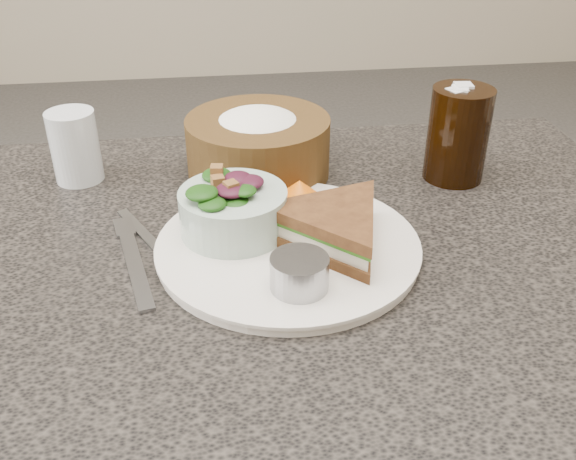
{
  "coord_description": "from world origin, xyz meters",
  "views": [
    {
      "loc": [
        -0.08,
        -0.63,
        1.16
      ],
      "look_at": [
        0.01,
        -0.01,
        0.78
      ],
      "focal_mm": 40.0,
      "sensor_mm": 36.0,
      "label": 1
    }
  ],
  "objects_px": {
    "dining_table": "(283,457)",
    "sandwich": "(333,227)",
    "dinner_plate": "(288,247)",
    "dressing_ramekin": "(299,273)",
    "cola_glass": "(458,130)",
    "water_glass": "(75,146)",
    "bread_basket": "(258,137)",
    "salad_bowl": "(233,204)"
  },
  "relations": [
    {
      "from": "dinner_plate",
      "to": "salad_bowl",
      "type": "xyz_separation_m",
      "value": [
        -0.06,
        0.03,
        0.04
      ]
    },
    {
      "from": "dressing_ramekin",
      "to": "bread_basket",
      "type": "relative_size",
      "value": 0.3
    },
    {
      "from": "dining_table",
      "to": "sandwich",
      "type": "relative_size",
      "value": 5.67
    },
    {
      "from": "salad_bowl",
      "to": "bread_basket",
      "type": "height_order",
      "value": "bread_basket"
    },
    {
      "from": "dressing_ramekin",
      "to": "cola_glass",
      "type": "relative_size",
      "value": 0.43
    },
    {
      "from": "sandwich",
      "to": "dressing_ramekin",
      "type": "height_order",
      "value": "sandwich"
    },
    {
      "from": "dressing_ramekin",
      "to": "cola_glass",
      "type": "bearing_deg",
      "value": 44.37
    },
    {
      "from": "dinner_plate",
      "to": "sandwich",
      "type": "height_order",
      "value": "sandwich"
    },
    {
      "from": "cola_glass",
      "to": "dressing_ramekin",
      "type": "bearing_deg",
      "value": -135.63
    },
    {
      "from": "sandwich",
      "to": "salad_bowl",
      "type": "relative_size",
      "value": 1.39
    },
    {
      "from": "salad_bowl",
      "to": "cola_glass",
      "type": "xyz_separation_m",
      "value": [
        0.32,
        0.13,
        0.02
      ]
    },
    {
      "from": "cola_glass",
      "to": "dinner_plate",
      "type": "bearing_deg",
      "value": -147.62
    },
    {
      "from": "dinner_plate",
      "to": "bread_basket",
      "type": "distance_m",
      "value": 0.22
    },
    {
      "from": "sandwich",
      "to": "cola_glass",
      "type": "distance_m",
      "value": 0.27
    },
    {
      "from": "water_glass",
      "to": "bread_basket",
      "type": "bearing_deg",
      "value": -3.61
    },
    {
      "from": "sandwich",
      "to": "cola_glass",
      "type": "height_order",
      "value": "cola_glass"
    },
    {
      "from": "dressing_ramekin",
      "to": "sandwich",
      "type": "bearing_deg",
      "value": 57.43
    },
    {
      "from": "sandwich",
      "to": "dressing_ramekin",
      "type": "xyz_separation_m",
      "value": [
        -0.05,
        -0.08,
        -0.01
      ]
    },
    {
      "from": "dining_table",
      "to": "sandwich",
      "type": "distance_m",
      "value": 0.42
    },
    {
      "from": "dinner_plate",
      "to": "dining_table",
      "type": "bearing_deg",
      "value": 112.01
    },
    {
      "from": "dining_table",
      "to": "sandwich",
      "type": "height_order",
      "value": "sandwich"
    },
    {
      "from": "sandwich",
      "to": "bread_basket",
      "type": "bearing_deg",
      "value": 150.68
    },
    {
      "from": "dinner_plate",
      "to": "bread_basket",
      "type": "xyz_separation_m",
      "value": [
        -0.01,
        0.21,
        0.05
      ]
    },
    {
      "from": "sandwich",
      "to": "salad_bowl",
      "type": "bearing_deg",
      "value": -157.53
    },
    {
      "from": "dressing_ramekin",
      "to": "dinner_plate",
      "type": "bearing_deg",
      "value": 90.13
    },
    {
      "from": "dinner_plate",
      "to": "water_glass",
      "type": "height_order",
      "value": "water_glass"
    },
    {
      "from": "cola_glass",
      "to": "water_glass",
      "type": "bearing_deg",
      "value": 173.22
    },
    {
      "from": "salad_bowl",
      "to": "water_glass",
      "type": "height_order",
      "value": "water_glass"
    },
    {
      "from": "sandwich",
      "to": "bread_basket",
      "type": "height_order",
      "value": "bread_basket"
    },
    {
      "from": "dressing_ramekin",
      "to": "bread_basket",
      "type": "xyz_separation_m",
      "value": [
        -0.02,
        0.3,
        0.03
      ]
    },
    {
      "from": "dining_table",
      "to": "bread_basket",
      "type": "distance_m",
      "value": 0.47
    },
    {
      "from": "salad_bowl",
      "to": "dinner_plate",
      "type": "bearing_deg",
      "value": -28.96
    },
    {
      "from": "salad_bowl",
      "to": "water_glass",
      "type": "relative_size",
      "value": 1.27
    },
    {
      "from": "dining_table",
      "to": "dinner_plate",
      "type": "distance_m",
      "value": 0.38
    },
    {
      "from": "dressing_ramekin",
      "to": "salad_bowl",
      "type": "bearing_deg",
      "value": 116.36
    },
    {
      "from": "dinner_plate",
      "to": "salad_bowl",
      "type": "distance_m",
      "value": 0.08
    },
    {
      "from": "dressing_ramekin",
      "to": "water_glass",
      "type": "height_order",
      "value": "water_glass"
    },
    {
      "from": "bread_basket",
      "to": "cola_glass",
      "type": "distance_m",
      "value": 0.28
    },
    {
      "from": "sandwich",
      "to": "dressing_ramekin",
      "type": "bearing_deg",
      "value": -78.27
    },
    {
      "from": "dinner_plate",
      "to": "dressing_ramekin",
      "type": "relative_size",
      "value": 4.94
    },
    {
      "from": "salad_bowl",
      "to": "cola_glass",
      "type": "distance_m",
      "value": 0.34
    },
    {
      "from": "dinner_plate",
      "to": "cola_glass",
      "type": "relative_size",
      "value": 2.13
    }
  ]
}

